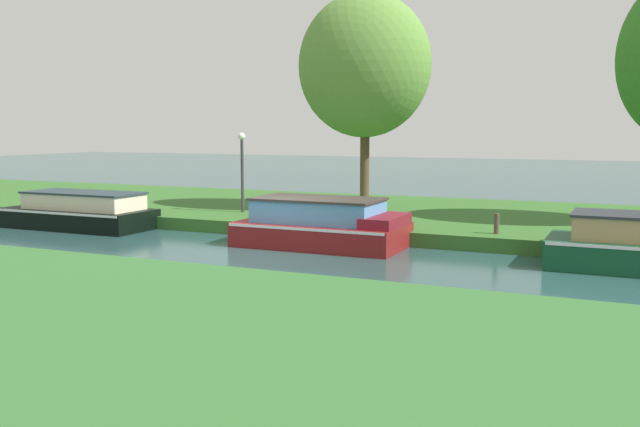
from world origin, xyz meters
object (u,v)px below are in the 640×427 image
mooring_post_near (497,224)px  black_narrowboat (80,212)px  lamp_post (242,162)px  mooring_post_far (381,217)px  willow_tree_left (364,66)px  maroon_barge (323,225)px

mooring_post_near → black_narrowboat: bearing=-173.0°
lamp_post → mooring_post_far: (5.45, -1.44, -1.40)m
willow_tree_left → mooring_post_far: size_ratio=12.45×
mooring_post_near → mooring_post_far: mooring_post_far is taller
willow_tree_left → black_narrowboat: bearing=-145.7°
willow_tree_left → mooring_post_near: size_ratio=13.43×
black_narrowboat → mooring_post_far: black_narrowboat is taller
mooring_post_near → maroon_barge: bearing=-160.1°
maroon_barge → willow_tree_left: size_ratio=0.62×
maroon_barge → black_narrowboat: bearing=-180.0°
willow_tree_left → lamp_post: (-3.47, -2.29, -3.23)m
black_narrowboat → mooring_post_near: black_narrowboat is taller
maroon_barge → mooring_post_near: 4.68m
lamp_post → willow_tree_left: bearing=33.3°
black_narrowboat → willow_tree_left: willow_tree_left is taller
maroon_barge → willow_tree_left: (-0.84, 5.32, 4.74)m
black_narrowboat → willow_tree_left: (7.79, 5.32, 4.81)m
black_narrowboat → mooring_post_far: 9.89m
willow_tree_left → mooring_post_near: willow_tree_left is taller
willow_tree_left → lamp_post: bearing=-146.7°
maroon_barge → lamp_post: size_ratio=1.70×
maroon_barge → lamp_post: (-4.31, 3.04, 1.51)m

